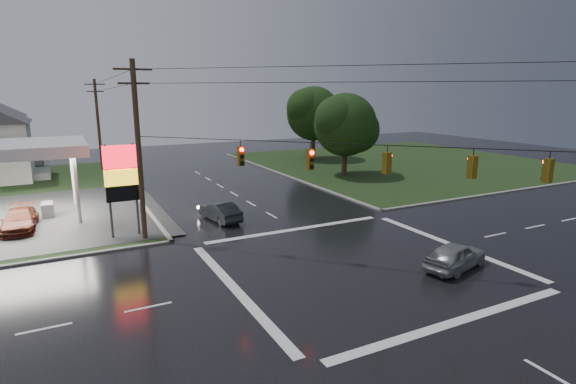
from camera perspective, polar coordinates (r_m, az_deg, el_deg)
name	(u,v)px	position (r m, az deg, el deg)	size (l,w,h in m)	color
ground	(357,264)	(24.94, 8.72, -9.00)	(120.00, 120.00, 0.00)	black
grass_ne	(404,163)	(60.49, 14.46, 3.64)	(36.00, 36.00, 0.08)	black
pylon_sign	(121,176)	(29.82, -20.41, 1.96)	(2.00, 0.35, 6.00)	#59595E
utility_pole_nw	(139,149)	(28.72, -18.44, 5.18)	(2.20, 0.32, 11.00)	#382619
utility_pole_n	(98,124)	(56.97, -22.95, 8.01)	(2.20, 0.32, 10.50)	#382619
traffic_signals	(361,145)	(23.35, 9.31, 5.94)	(26.87, 26.87, 1.47)	black
tree_ne_near	(346,125)	(49.45, 7.44, 8.44)	(7.99, 6.80, 8.98)	black
tree_ne_far	(314,114)	(61.14, 3.39, 9.90)	(8.46, 7.20, 9.80)	black
car_north	(220,211)	(32.69, -8.62, -2.45)	(1.46, 4.19, 1.38)	black
car_crossing	(455,256)	(25.37, 20.48, -7.58)	(1.69, 4.20, 1.43)	gray
car_pump	(20,220)	(35.04, -30.93, -3.09)	(2.00, 4.93, 1.43)	#582114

